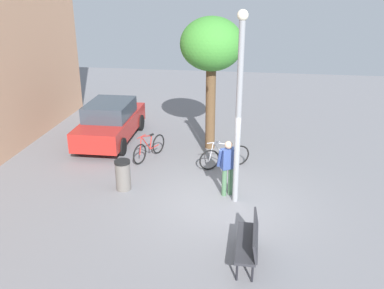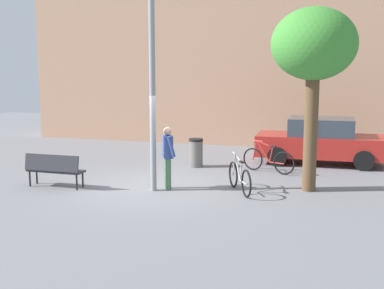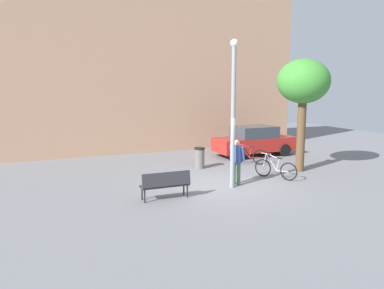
% 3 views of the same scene
% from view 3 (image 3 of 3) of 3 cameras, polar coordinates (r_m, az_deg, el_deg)
% --- Properties ---
extents(ground_plane, '(36.00, 36.00, 0.00)m').
position_cam_3_polar(ground_plane, '(14.02, 4.90, -6.12)').
color(ground_plane, slate).
extents(building_facade, '(17.01, 2.00, 10.00)m').
position_cam_3_polar(building_facade, '(21.54, -5.89, 12.54)').
color(building_facade, tan).
rests_on(building_facade, ground_plane).
extents(lamppost, '(0.28, 0.28, 5.21)m').
position_cam_3_polar(lamppost, '(13.28, 6.27, 5.57)').
color(lamppost, gray).
rests_on(lamppost, ground_plane).
extents(person_by_lamppost, '(0.50, 0.62, 1.67)m').
position_cam_3_polar(person_by_lamppost, '(13.89, 6.76, -2.21)').
color(person_by_lamppost, '#47704C').
rests_on(person_by_lamppost, ground_plane).
extents(park_bench, '(1.60, 0.49, 0.92)m').
position_cam_3_polar(park_bench, '(12.13, -4.03, -5.84)').
color(park_bench, '#2D2D33').
rests_on(park_bench, ground_plane).
extents(plaza_tree, '(2.17, 2.17, 4.73)m').
position_cam_3_polar(plaza_tree, '(16.44, 16.52, 8.86)').
color(plaza_tree, brown).
rests_on(plaza_tree, ground_plane).
extents(bicycle_silver, '(0.92, 1.61, 0.97)m').
position_cam_3_polar(bicycle_silver, '(15.20, 12.51, -3.63)').
color(bicycle_silver, black).
rests_on(bicycle_silver, ground_plane).
extents(bicycle_red, '(1.69, 0.73, 0.97)m').
position_cam_3_polar(bicycle_red, '(17.57, 8.50, -1.82)').
color(bicycle_red, black).
rests_on(bicycle_red, ground_plane).
extents(parked_car_red, '(4.23, 1.88, 1.55)m').
position_cam_3_polar(parked_car_red, '(19.86, 9.38, 0.55)').
color(parked_car_red, '#AD231E').
rests_on(parked_car_red, ground_plane).
extents(trash_bin, '(0.47, 0.47, 0.93)m').
position_cam_3_polar(trash_bin, '(16.64, 1.13, -2.03)').
color(trash_bin, '#66605B').
rests_on(trash_bin, ground_plane).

